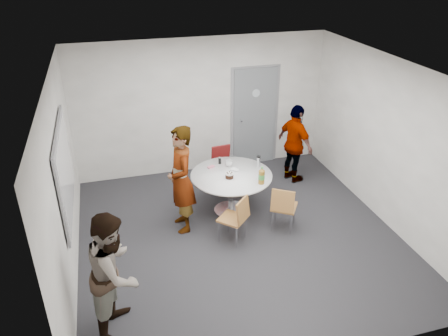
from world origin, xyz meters
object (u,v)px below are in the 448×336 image
object	(u,v)px
whiteboard	(65,170)
chair_near_right	(283,205)
person_left	(115,272)
chair_far	(223,162)
person_main	(181,180)
table	(233,180)
person_right	(295,144)
door	(254,117)
chair_near_left	(237,216)

from	to	relation	value
whiteboard	chair_near_right	distance (m)	3.34
whiteboard	person_left	distance (m)	1.74
chair_far	person_left	distance (m)	3.71
chair_near_right	person_main	world-z (taller)	person_main
table	person_main	size ratio (longest dim) A/B	0.78
whiteboard	chair_far	world-z (taller)	whiteboard
table	person_main	distance (m)	1.00
chair_far	person_left	bearing A→B (deg)	49.72
person_right	chair_near_right	bearing A→B (deg)	133.86
door	person_left	distance (m)	4.89
table	chair_near_right	distance (m)	1.01
person_left	person_right	size ratio (longest dim) A/B	1.03
door	chair_near_right	size ratio (longest dim) A/B	2.63
person_left	person_right	xyz separation A→B (m)	(3.54, 2.84, -0.03)
chair_near_right	whiteboard	bearing A→B (deg)	-150.83
chair_far	person_right	distance (m)	1.44
chair_far	table	bearing A→B (deg)	80.33
table	chair_near_right	bearing A→B (deg)	-52.19
person_left	person_right	world-z (taller)	person_left
chair_near_left	chair_far	distance (m)	1.83
whiteboard	person_main	distance (m)	1.76
table	whiteboard	bearing A→B (deg)	-168.05
table	chair_far	xyz separation A→B (m)	(0.08, 0.94, -0.13)
table	person_right	world-z (taller)	person_right
door	person_left	size ratio (longest dim) A/B	1.31
chair_far	person_left	world-z (taller)	person_left
chair_far	chair_near_left	bearing A→B (deg)	76.58
table	chair_far	size ratio (longest dim) A/B	1.71
chair_near_left	person_right	size ratio (longest dim) A/B	0.51
person_right	door	bearing A→B (deg)	9.70
whiteboard	table	xyz separation A→B (m)	(2.58, 0.55, -0.83)
table	person_main	world-z (taller)	person_main
door	whiteboard	bearing A→B (deg)	-147.34
whiteboard	chair_far	xyz separation A→B (m)	(2.65, 1.48, -0.96)
whiteboard	door	bearing A→B (deg)	32.66
chair_near_left	person_left	distance (m)	2.25
chair_near_right	chair_far	size ratio (longest dim) A/B	1.00
chair_far	person_left	size ratio (longest dim) A/B	0.50
chair_near_right	person_right	world-z (taller)	person_right
whiteboard	chair_near_left	distance (m)	2.59
chair_near_right	person_right	distance (m)	1.79
door	chair_far	distance (m)	1.32
table	chair_near_left	distance (m)	0.90
whiteboard	chair_far	size ratio (longest dim) A/B	2.35
table	chair_far	world-z (taller)	table
whiteboard	chair_far	distance (m)	3.19
whiteboard	table	size ratio (longest dim) A/B	1.37
chair_far	whiteboard	bearing A→B (deg)	24.32
whiteboard	person_main	bearing A→B (deg)	10.16
whiteboard	chair_near_right	world-z (taller)	whiteboard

